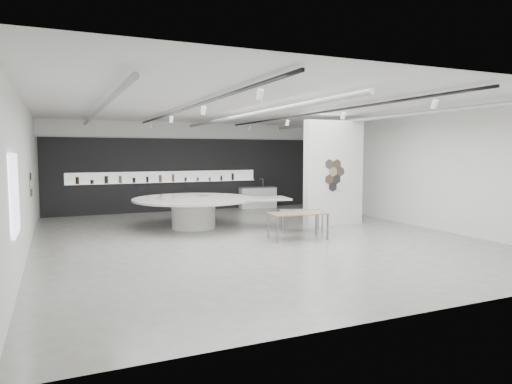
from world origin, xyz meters
name	(u,v)px	position (x,y,z in m)	size (l,w,h in m)	color
room	(249,167)	(-0.09, 0.00, 2.07)	(12.02, 14.02, 3.82)	#9B9A92
back_wall_display	(187,175)	(-0.08, 6.93, 1.54)	(11.80, 0.27, 3.10)	black
partition_column	(334,173)	(3.50, 1.00, 1.80)	(2.20, 0.38, 3.60)	white
display_island	(196,208)	(-1.07, 2.23, 0.66)	(5.32, 4.51, 1.02)	white
sample_table_wood	(298,215)	(1.08, -0.83, 0.71)	(1.70, 0.96, 0.77)	olive
sample_table_stone	(301,212)	(1.78, 0.23, 0.62)	(1.47, 1.05, 0.68)	gray
kitchen_counter	(258,197)	(3.08, 6.50, 0.47)	(1.73, 0.83, 1.31)	white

